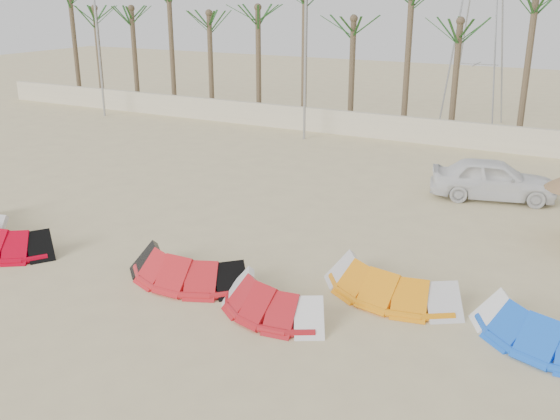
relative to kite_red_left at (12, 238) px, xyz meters
The scene contains 12 objects.
ground 7.47m from the kite_red_left, 17.43° to the right, with size 120.00×120.00×0.00m, color beige.
boundary_wall 21.01m from the kite_red_left, 70.21° to the left, with size 60.00×0.30×1.30m, color beige.
palm_line 23.43m from the kite_red_left, 69.91° to the left, with size 52.00×4.00×7.70m.
lamp_a 22.57m from the kite_red_left, 125.88° to the left, with size 1.25×0.14×11.00m.
lamp_b 18.59m from the kite_red_left, 86.30° to the left, with size 1.25×0.14×11.00m.
pylon 27.02m from the kite_red_left, 72.52° to the left, with size 3.00×3.00×14.00m, color #A5A8AD, non-canonical shape.
kite_red_left is the anchor object (origin of this frame).
kite_red_mid 6.00m from the kite_red_left, ahead, with size 3.60×1.57×0.90m.
kite_red_right 8.79m from the kite_red_left, ahead, with size 3.37×2.16×0.90m.
kite_orange 11.34m from the kite_red_left, 13.61° to the left, with size 3.89×2.12×0.90m.
kite_blue 15.01m from the kite_red_left, ahead, with size 3.90×2.50×0.90m.
car 16.79m from the kite_red_left, 45.34° to the left, with size 1.83×4.54×1.55m, color white.
Camera 1 is at (8.16, -9.32, 7.38)m, focal length 40.00 mm.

